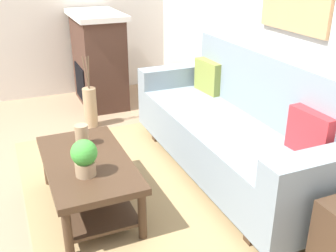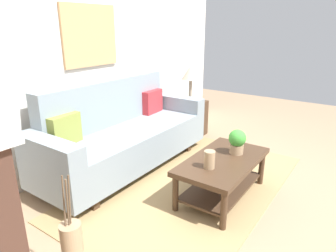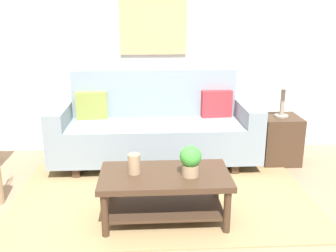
# 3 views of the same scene
# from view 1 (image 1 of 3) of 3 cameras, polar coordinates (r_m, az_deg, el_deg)

# --- Properties ---
(ground_plane) EXTENTS (9.70, 9.70, 0.00)m
(ground_plane) POSITION_cam_1_polar(r_m,az_deg,el_deg) (3.21, -12.84, -11.93)
(ground_plane) COLOR #9E7F60
(wall_back) EXTENTS (5.70, 0.10, 2.70)m
(wall_back) POSITION_cam_1_polar(r_m,az_deg,el_deg) (3.51, 18.92, 14.56)
(wall_back) COLOR silver
(wall_back) RESTS_ON ground_plane
(area_rug) EXTENTS (2.85, 1.72, 0.01)m
(area_rug) POSITION_cam_1_polar(r_m,az_deg,el_deg) (3.30, -4.20, -10.10)
(area_rug) COLOR #A38456
(area_rug) RESTS_ON ground_plane
(couch) EXTENTS (2.34, 0.84, 1.08)m
(couch) POSITION_cam_1_polar(r_m,az_deg,el_deg) (3.49, 9.72, -0.37)
(couch) COLOR gray
(couch) RESTS_ON ground_plane
(throw_pillow_olive) EXTENTS (0.37, 0.15, 0.32)m
(throw_pillow_olive) POSITION_cam_1_polar(r_m,az_deg,el_deg) (4.06, 5.89, 7.07)
(throw_pillow_olive) COLOR olive
(throw_pillow_olive) RESTS_ON couch
(throw_pillow_crimson) EXTENTS (0.37, 0.14, 0.32)m
(throw_pillow_crimson) POSITION_cam_1_polar(r_m,az_deg,el_deg) (2.94, 19.80, -0.96)
(throw_pillow_crimson) COLOR red
(throw_pillow_crimson) RESTS_ON couch
(coffee_table) EXTENTS (1.10, 0.60, 0.43)m
(coffee_table) POSITION_cam_1_polar(r_m,az_deg,el_deg) (3.06, -11.35, -6.67)
(coffee_table) COLOR #422D1E
(coffee_table) RESTS_ON ground_plane
(tabletop_vase) EXTENTS (0.11, 0.11, 0.17)m
(tabletop_vase) POSITION_cam_1_polar(r_m,az_deg,el_deg) (3.19, -12.22, -1.30)
(tabletop_vase) COLOR tan
(tabletop_vase) RESTS_ON coffee_table
(potted_plant_tabletop) EXTENTS (0.18, 0.18, 0.26)m
(potted_plant_tabletop) POSITION_cam_1_polar(r_m,az_deg,el_deg) (2.74, -11.87, -4.31)
(potted_plant_tabletop) COLOR tan
(potted_plant_tabletop) RESTS_ON coffee_table
(fireplace) EXTENTS (1.02, 0.58, 1.16)m
(fireplace) POSITION_cam_1_polar(r_m,az_deg,el_deg) (5.19, -9.92, 9.46)
(fireplace) COLOR #472D23
(fireplace) RESTS_ON ground_plane
(floor_vase) EXTENTS (0.15, 0.15, 0.45)m
(floor_vase) POSITION_cam_1_polar(r_m,az_deg,el_deg) (4.56, -11.05, 2.62)
(floor_vase) COLOR tan
(floor_vase) RESTS_ON ground_plane
(floor_vase_branch_a) EXTENTS (0.02, 0.03, 0.36)m
(floor_vase_branch_a) POSITION_cam_1_polar(r_m,az_deg,el_deg) (4.42, -11.40, 7.44)
(floor_vase_branch_a) COLOR brown
(floor_vase_branch_a) RESTS_ON floor_vase
(floor_vase_branch_b) EXTENTS (0.04, 0.02, 0.36)m
(floor_vase_branch_b) POSITION_cam_1_polar(r_m,az_deg,el_deg) (4.45, -11.27, 7.57)
(floor_vase_branch_b) COLOR brown
(floor_vase_branch_b) RESTS_ON floor_vase
(floor_vase_branch_c) EXTENTS (0.02, 0.05, 0.36)m
(floor_vase_branch_c) POSITION_cam_1_polar(r_m,az_deg,el_deg) (4.44, -11.71, 7.51)
(floor_vase_branch_c) COLOR brown
(floor_vase_branch_c) RESTS_ON floor_vase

